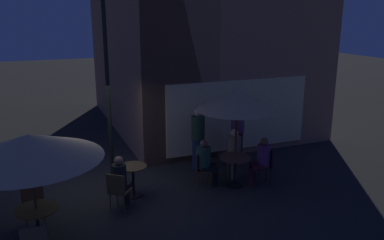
{
  "coord_description": "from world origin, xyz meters",
  "views": [
    {
      "loc": [
        -1.12,
        -8.85,
        4.21
      ],
      "look_at": [
        2.45,
        -0.05,
        1.62
      ],
      "focal_mm": 36.93,
      "sensor_mm": 36.0,
      "label": 1
    }
  ],
  "objects_px": {
    "patio_umbrella_0": "(237,100)",
    "patio_umbrella_1": "(29,147)",
    "cafe_table_2": "(133,175)",
    "cafe_chair_1": "(267,163)",
    "cafe_table_0": "(235,164)",
    "patron_seated_3": "(121,179)",
    "cafe_chair_3": "(33,200)",
    "patron_seated_0": "(206,160)",
    "patron_standing_5": "(198,139)",
    "cafe_chair_2": "(234,153)",
    "patron_seated_2": "(234,150)",
    "patron_standing_4": "(237,134)",
    "cafe_chair_5": "(118,189)",
    "patron_seated_1": "(262,158)",
    "street_lamp_near_corner": "(106,51)",
    "cafe_chair_0": "(200,166)",
    "cafe_table_1": "(37,218)"
  },
  "relations": [
    {
      "from": "patio_umbrella_0",
      "to": "patio_umbrella_1",
      "type": "xyz_separation_m",
      "value": [
        -4.61,
        -0.96,
        -0.28
      ]
    },
    {
      "from": "cafe_table_2",
      "to": "cafe_chair_1",
      "type": "height_order",
      "value": "cafe_chair_1"
    },
    {
      "from": "cafe_table_0",
      "to": "patron_seated_3",
      "type": "distance_m",
      "value": 2.87
    },
    {
      "from": "cafe_chair_3",
      "to": "patron_seated_0",
      "type": "xyz_separation_m",
      "value": [
        3.99,
        0.38,
        0.15
      ]
    },
    {
      "from": "patron_standing_5",
      "to": "patron_seated_0",
      "type": "bearing_deg",
      "value": 100.61
    },
    {
      "from": "cafe_chair_2",
      "to": "patron_seated_2",
      "type": "distance_m",
      "value": 0.19
    },
    {
      "from": "cafe_table_2",
      "to": "cafe_chair_3",
      "type": "bearing_deg",
      "value": -166.88
    },
    {
      "from": "cafe_chair_3",
      "to": "patron_standing_4",
      "type": "distance_m",
      "value": 5.61
    },
    {
      "from": "cafe_table_2",
      "to": "patron_standing_4",
      "type": "xyz_separation_m",
      "value": [
        3.22,
        0.89,
        0.39
      ]
    },
    {
      "from": "cafe_chair_2",
      "to": "cafe_chair_5",
      "type": "bearing_deg",
      "value": -48.43
    },
    {
      "from": "patron_standing_4",
      "to": "cafe_table_0",
      "type": "bearing_deg",
      "value": 156.5
    },
    {
      "from": "cafe_chair_2",
      "to": "cafe_chair_3",
      "type": "bearing_deg",
      "value": -54.75
    },
    {
      "from": "patron_standing_5",
      "to": "patron_standing_4",
      "type": "bearing_deg",
      "value": -159.49
    },
    {
      "from": "cafe_table_0",
      "to": "patron_seated_0",
      "type": "bearing_deg",
      "value": 157.96
    },
    {
      "from": "cafe_table_2",
      "to": "cafe_chair_5",
      "type": "relative_size",
      "value": 0.85
    },
    {
      "from": "cafe_chair_2",
      "to": "patron_standing_5",
      "type": "height_order",
      "value": "patron_standing_5"
    },
    {
      "from": "cafe_chair_3",
      "to": "cafe_chair_5",
      "type": "relative_size",
      "value": 1.04
    },
    {
      "from": "cafe_chair_1",
      "to": "patron_seated_1",
      "type": "bearing_deg",
      "value": 0.0
    },
    {
      "from": "street_lamp_near_corner",
      "to": "patron_seated_1",
      "type": "xyz_separation_m",
      "value": [
        3.41,
        -1.67,
        -2.63
      ]
    },
    {
      "from": "patio_umbrella_1",
      "to": "cafe_chair_5",
      "type": "relative_size",
      "value": 2.87
    },
    {
      "from": "cafe_chair_1",
      "to": "cafe_chair_2",
      "type": "xyz_separation_m",
      "value": [
        -0.44,
        0.93,
        0.01
      ]
    },
    {
      "from": "patron_standing_5",
      "to": "cafe_table_0",
      "type": "bearing_deg",
      "value": 131.13
    },
    {
      "from": "patio_umbrella_0",
      "to": "cafe_chair_5",
      "type": "distance_m",
      "value": 3.41
    },
    {
      "from": "street_lamp_near_corner",
      "to": "patron_seated_1",
      "type": "distance_m",
      "value": 4.62
    },
    {
      "from": "cafe_chair_3",
      "to": "cafe_chair_0",
      "type": "bearing_deg",
      "value": 92.33
    },
    {
      "from": "cafe_chair_3",
      "to": "patron_seated_0",
      "type": "bearing_deg",
      "value": 91.4
    },
    {
      "from": "patron_seated_2",
      "to": "patron_standing_5",
      "type": "bearing_deg",
      "value": -110.13
    },
    {
      "from": "cafe_table_0",
      "to": "patron_standing_4",
      "type": "bearing_deg",
      "value": 59.85
    },
    {
      "from": "cafe_chair_5",
      "to": "patron_seated_1",
      "type": "distance_m",
      "value": 3.62
    },
    {
      "from": "cafe_chair_1",
      "to": "patron_seated_3",
      "type": "distance_m",
      "value": 3.66
    },
    {
      "from": "cafe_table_2",
      "to": "cafe_chair_2",
      "type": "height_order",
      "value": "cafe_chair_2"
    },
    {
      "from": "cafe_chair_1",
      "to": "patron_seated_0",
      "type": "height_order",
      "value": "patron_seated_0"
    },
    {
      "from": "patio_umbrella_0",
      "to": "patron_seated_0",
      "type": "bearing_deg",
      "value": 157.96
    },
    {
      "from": "cafe_table_0",
      "to": "patio_umbrella_1",
      "type": "xyz_separation_m",
      "value": [
        -4.61,
        -0.96,
        1.36
      ]
    },
    {
      "from": "street_lamp_near_corner",
      "to": "patio_umbrella_1",
      "type": "bearing_deg",
      "value": -126.91
    },
    {
      "from": "patio_umbrella_0",
      "to": "patio_umbrella_1",
      "type": "relative_size",
      "value": 0.97
    },
    {
      "from": "cafe_table_0",
      "to": "cafe_chair_0",
      "type": "relative_size",
      "value": 0.88
    },
    {
      "from": "cafe_chair_3",
      "to": "patron_seated_2",
      "type": "height_order",
      "value": "patron_seated_2"
    },
    {
      "from": "cafe_table_1",
      "to": "patron_seated_0",
      "type": "distance_m",
      "value": 4.12
    },
    {
      "from": "cafe_table_0",
      "to": "patron_seated_3",
      "type": "xyz_separation_m",
      "value": [
        -2.87,
        -0.09,
        0.12
      ]
    },
    {
      "from": "cafe_chair_1",
      "to": "patron_seated_2",
      "type": "bearing_deg",
      "value": -44.43
    },
    {
      "from": "street_lamp_near_corner",
      "to": "patron_seated_2",
      "type": "height_order",
      "value": "street_lamp_near_corner"
    },
    {
      "from": "patio_umbrella_1",
      "to": "cafe_chair_5",
      "type": "xyz_separation_m",
      "value": [
        1.65,
        0.76,
        -1.41
      ]
    },
    {
      "from": "patio_umbrella_1",
      "to": "cafe_chair_2",
      "type": "distance_m",
      "value": 5.42
    },
    {
      "from": "patio_umbrella_1",
      "to": "patron_standing_4",
      "type": "distance_m",
      "value": 5.9
    },
    {
      "from": "patron_standing_4",
      "to": "cafe_chair_3",
      "type": "bearing_deg",
      "value": 111.1
    },
    {
      "from": "cafe_chair_3",
      "to": "cafe_chair_1",
      "type": "bearing_deg",
      "value": 84.99
    },
    {
      "from": "patio_umbrella_0",
      "to": "cafe_chair_2",
      "type": "height_order",
      "value": "patio_umbrella_0"
    },
    {
      "from": "cafe_chair_5",
      "to": "patron_seated_2",
      "type": "distance_m",
      "value": 3.36
    },
    {
      "from": "street_lamp_near_corner",
      "to": "cafe_table_2",
      "type": "relative_size",
      "value": 6.38
    }
  ]
}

